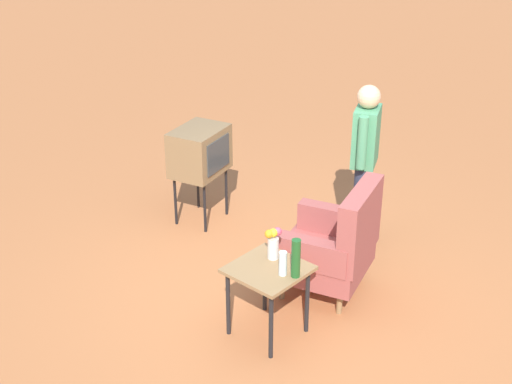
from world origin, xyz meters
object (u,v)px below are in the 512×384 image
tv_on_stand (200,152)px  bottle_wine_green (296,258)px  side_table (268,278)px  bottle_short_clear (283,263)px  armchair (334,244)px  person_standing (365,156)px  flower_vase (273,242)px

tv_on_stand → bottle_wine_green: size_ratio=3.22×
tv_on_stand → bottle_wine_green: (0.97, 2.05, -0.00)m
side_table → bottle_short_clear: size_ratio=3.10×
armchair → bottle_wine_green: (0.77, 0.19, 0.28)m
side_table → bottle_short_clear: bearing=90.1°
side_table → bottle_short_clear: bottle_short_clear is taller
person_standing → bottle_short_clear: (1.74, 0.43, -0.22)m
side_table → person_standing: person_standing is taller
tv_on_stand → bottle_short_clear: bearing=62.5°
bottle_wine_green → side_table: bearing=-78.5°
bottle_short_clear → bottle_wine_green: (-0.05, 0.09, 0.06)m
flower_vase → person_standing: bearing=-172.2°
person_standing → bottle_short_clear: size_ratio=8.20×
armchair → bottle_short_clear: size_ratio=5.30×
armchair → bottle_short_clear: 0.85m
armchair → tv_on_stand: (-0.21, -1.86, 0.28)m
side_table → flower_vase: size_ratio=2.34×
armchair → flower_vase: bearing=-9.6°
tv_on_stand → person_standing: 1.69m
bottle_short_clear → flower_vase: size_ratio=0.75×
person_standing → bottle_wine_green: size_ratio=5.12×
armchair → bottle_wine_green: 0.84m
bottle_short_clear → person_standing: bearing=-166.0°
bottle_short_clear → bottle_wine_green: bearing=118.4°
armchair → bottle_short_clear: armchair is taller
side_table → flower_vase: flower_vase is taller
armchair → side_table: bearing=-3.2°
bottle_wine_green → flower_vase: bearing=-106.6°
side_table → bottle_wine_green: (-0.05, 0.23, 0.25)m
side_table → flower_vase: 0.28m
tv_on_stand → person_standing: bearing=115.1°
side_table → bottle_wine_green: bottle_wine_green is taller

